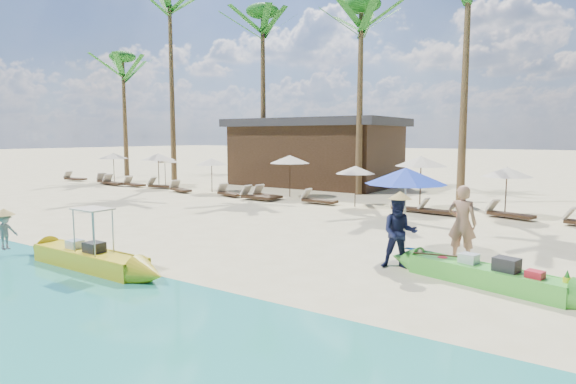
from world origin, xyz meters
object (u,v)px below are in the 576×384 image
Objects in this scene: green_canoe at (486,275)px; yellow_canoe at (89,259)px; tourist at (462,223)px; blue_umbrella at (406,176)px.

green_canoe is 0.92× the size of yellow_canoe.
tourist is 1.88m from blue_umbrella.
blue_umbrella reaches higher than green_canoe.
blue_umbrella is (-1.49, -0.06, 1.14)m from tourist.
tourist is at bearing 2.27° from blue_umbrella.
yellow_canoe is at bearing -140.66° from green_canoe.
yellow_canoe is 9.28m from tourist.
green_canoe is 9.11m from yellow_canoe.
blue_umbrella reaches higher than yellow_canoe.
green_canoe is 3.58m from blue_umbrella.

